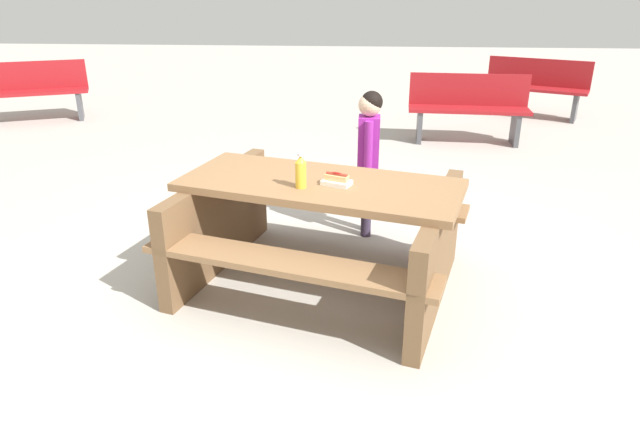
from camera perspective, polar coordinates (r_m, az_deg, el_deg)
name	(u,v)px	position (r m, az deg, el deg)	size (l,w,h in m)	color
ground_plane	(320,283)	(3.96, 0.00, -7.03)	(30.00, 30.00, 0.00)	#B7B2A8
picnic_table	(320,225)	(3.76, 0.00, -1.13)	(2.11, 1.84, 0.75)	olive
soda_bottle	(301,172)	(3.51, -1.95, 4.22)	(0.07, 0.07, 0.22)	yellow
hotdog_tray	(337,180)	(3.58, 1.69, 3.38)	(0.21, 0.17, 0.08)	white
child_in_coat	(369,145)	(4.48, 4.94, 6.88)	(0.19, 0.29, 1.18)	#3F334C
park_bench_near	(468,107)	(7.56, 14.71, 10.35)	(1.52, 0.49, 0.85)	maroon
park_bench_mid	(536,87)	(9.36, 20.91, 11.86)	(1.53, 0.98, 0.85)	maroon
park_bench_far	(33,90)	(9.45, -26.92, 11.01)	(1.54, 0.95, 0.85)	maroon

